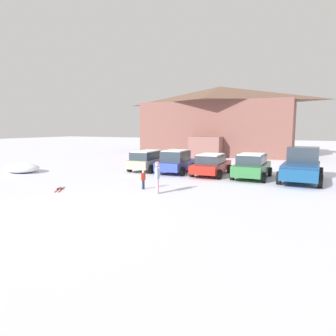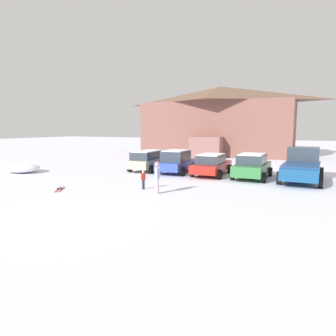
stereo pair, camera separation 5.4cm
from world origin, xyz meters
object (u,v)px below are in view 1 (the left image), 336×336
parked_blue_hatchback (176,161)px  pair_of_skis (60,189)px  plowed_snow_pile (21,168)px  skier_child_in_red_jacket (143,179)px  skier_adult_in_blue_parka (157,176)px  parked_red_sedan (211,164)px  pickup_truck (302,166)px  ski_lodge (219,120)px  parked_beige_suv (147,160)px  parked_green_coupe (252,166)px

parked_blue_hatchback → pair_of_skis: bearing=-109.1°
pair_of_skis → plowed_snow_pile: 8.34m
skier_child_in_red_jacket → skier_adult_in_blue_parka: bearing=-27.0°
pair_of_skis → parked_red_sedan: bearing=56.6°
pickup_truck → skier_child_in_red_jacket: 10.28m
ski_lodge → parked_red_sedan: size_ratio=3.99×
skier_adult_in_blue_parka → plowed_snow_pile: (-12.95, 1.73, -0.60)m
parked_beige_suv → skier_adult_in_blue_parka: bearing=-55.4°
pickup_truck → skier_child_in_red_jacket: size_ratio=5.26×
ski_lodge → parked_beige_suv: size_ratio=4.65×
ski_lodge → pair_of_skis: size_ratio=14.00×
parked_green_coupe → skier_adult_in_blue_parka: size_ratio=2.67×
parked_red_sedan → pickup_truck: pickup_truck is taller
ski_lodge → skier_adult_in_blue_parka: bearing=-79.4°
parked_blue_hatchback → skier_child_in_red_jacket: parked_blue_hatchback is taller
parked_red_sedan → parked_green_coupe: bearing=-1.5°
ski_lodge → parked_blue_hatchback: size_ratio=4.29×
parked_green_coupe → pair_of_skis: 12.31m
parked_red_sedan → plowed_snow_pile: size_ratio=1.63×
ski_lodge → pair_of_skis: 26.36m
skier_child_in_red_jacket → pair_of_skis: 4.67m
ski_lodge → parked_red_sedan: ski_lodge is taller
pickup_truck → skier_adult_in_blue_parka: (-6.42, -7.46, -0.05)m
parked_red_sedan → pair_of_skis: (-5.77, -8.77, -0.77)m
parked_beige_suv → parked_blue_hatchback: 2.52m
pair_of_skis → plowed_snow_pile: (-7.64, 3.34, 0.32)m
parked_red_sedan → parked_green_coupe: 2.90m
parked_red_sedan → parked_green_coupe: (2.90, -0.08, 0.06)m
pickup_truck → pair_of_skis: pickup_truck is taller
plowed_snow_pile → parked_blue_hatchback: bearing=26.6°
ski_lodge → parked_beige_suv: bearing=-90.9°
ski_lodge → skier_child_in_red_jacket: bearing=-82.1°
parked_beige_suv → skier_child_in_red_jacket: bearing=-60.7°
parked_beige_suv → plowed_snow_pile: (-8.13, -5.26, -0.53)m
ski_lodge → pair_of_skis: ski_lodge is taller
ski_lodge → parked_red_sedan: 18.28m
parked_blue_hatchback → ski_lodge: bearing=97.4°
parked_blue_hatchback → skier_adult_in_blue_parka: (2.29, -7.07, 0.08)m
parked_green_coupe → ski_lodge: bearing=114.6°
ski_lodge → skier_adult_in_blue_parka: (4.55, -24.38, -3.40)m
parked_blue_hatchback → pickup_truck: pickup_truck is taller
ski_lodge → parked_green_coupe: ski_lodge is taller
skier_adult_in_blue_parka → skier_child_in_red_jacket: 1.46m
skier_adult_in_blue_parka → skier_child_in_red_jacket: skier_adult_in_blue_parka is taller
skier_adult_in_blue_parka → skier_child_in_red_jacket: bearing=153.0°
parked_green_coupe → pickup_truck: (3.06, 0.38, 0.14)m
parked_green_coupe → parked_beige_suv: bearing=-179.3°
parked_blue_hatchback → parked_green_coupe: parked_blue_hatchback is taller
pickup_truck → plowed_snow_pile: size_ratio=1.86×
pickup_truck → skier_adult_in_blue_parka: 9.85m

